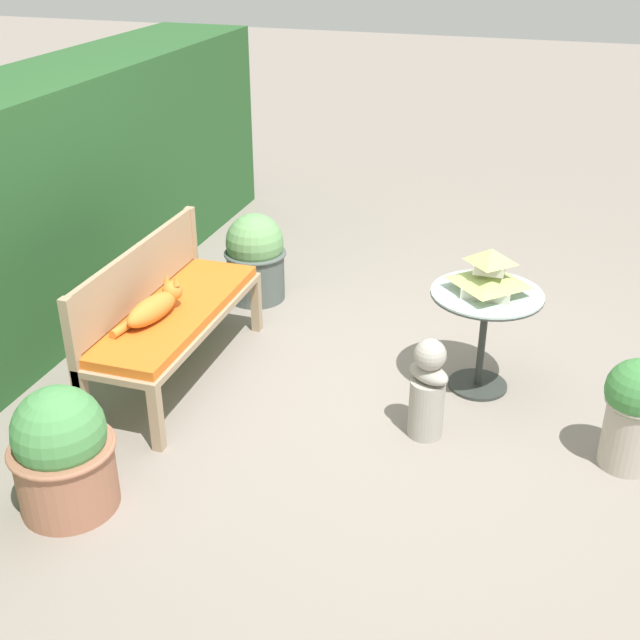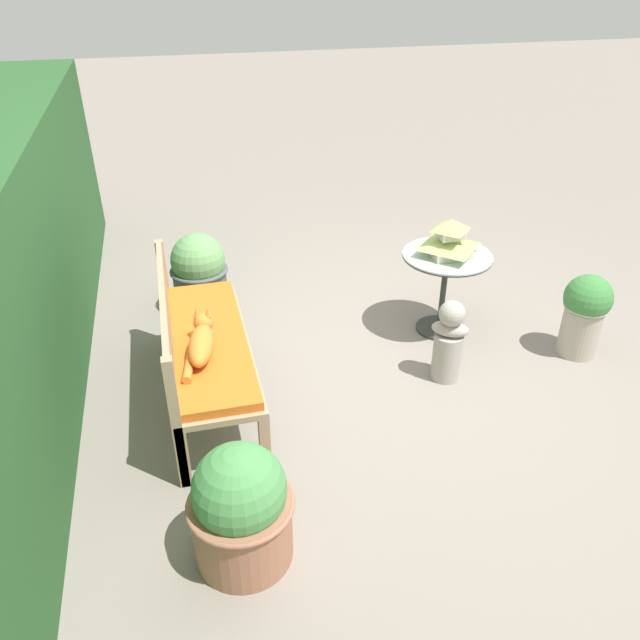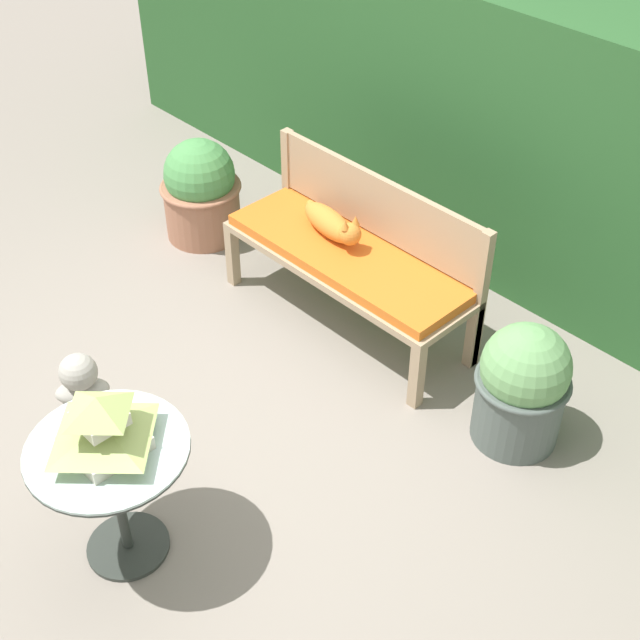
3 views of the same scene
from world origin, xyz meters
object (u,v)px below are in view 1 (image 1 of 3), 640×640
object	(u,v)px
cat	(154,307)
potted_plant_hedge_corner	(63,453)
potted_plant_bench_left	(255,257)
garden_bust	(428,390)
potted_plant_path_edge	(634,410)
pagoda_birdhouse	(489,274)
garden_bench	(177,318)
patio_table	(485,313)

from	to	relation	value
cat	potted_plant_hedge_corner	world-z (taller)	cat
cat	potted_plant_bench_left	size ratio (longest dim) A/B	0.80
potted_plant_bench_left	garden_bust	bearing A→B (deg)	-131.06
garden_bust	potted_plant_path_edge	world-z (taller)	potted_plant_path_edge
pagoda_birdhouse	potted_plant_hedge_corner	distance (m)	2.51
potted_plant_path_edge	garden_bench	bearing A→B (deg)	87.94
cat	potted_plant_hedge_corner	size ratio (longest dim) A/B	0.80
pagoda_birdhouse	potted_plant_hedge_corner	size ratio (longest dim) A/B	0.56
potted_plant_hedge_corner	potted_plant_path_edge	distance (m)	2.87
cat	potted_plant_bench_left	xyz separation A→B (m)	(1.37, -0.08, -0.23)
garden_bench	potted_plant_path_edge	bearing A→B (deg)	-92.06
garden_bust	potted_plant_bench_left	bearing A→B (deg)	-10.65
garden_bust	patio_table	bearing A→B (deg)	-79.59
garden_bench	pagoda_birdhouse	distance (m)	1.89
garden_bust	potted_plant_path_edge	xyz separation A→B (m)	(0.05, -1.06, 0.05)
patio_table	garden_bust	xyz separation A→B (m)	(-0.59, 0.22, -0.21)
garden_bench	garden_bust	bearing A→B (deg)	-95.26
potted_plant_path_edge	potted_plant_hedge_corner	bearing A→B (deg)	114.13
garden_bench	garden_bust	world-z (taller)	garden_bust
cat	pagoda_birdhouse	bearing A→B (deg)	-61.97
garden_bust	potted_plant_bench_left	xyz separation A→B (m)	(1.35, 1.55, 0.04)
garden_bust	potted_plant_bench_left	world-z (taller)	potted_plant_bench_left
garden_bench	pagoda_birdhouse	size ratio (longest dim) A/B	4.04
garden_bust	potted_plant_bench_left	distance (m)	2.06
cat	patio_table	bearing A→B (deg)	-61.97
garden_bench	potted_plant_bench_left	distance (m)	1.21
garden_bench	patio_table	world-z (taller)	patio_table
potted_plant_hedge_corner	potted_plant_bench_left	world-z (taller)	same
garden_bench	cat	world-z (taller)	cat
pagoda_birdhouse	potted_plant_path_edge	size ratio (longest dim) A/B	0.60
cat	garden_bust	xyz separation A→B (m)	(0.02, -1.63, -0.27)
potted_plant_hedge_corner	potted_plant_bench_left	size ratio (longest dim) A/B	1.00
cat	patio_table	xyz separation A→B (m)	(0.61, -1.85, -0.06)
pagoda_birdhouse	potted_plant_hedge_corner	world-z (taller)	pagoda_birdhouse
potted_plant_hedge_corner	potted_plant_bench_left	bearing A→B (deg)	-0.17
cat	potted_plant_path_edge	distance (m)	2.70
potted_plant_bench_left	potted_plant_hedge_corner	bearing A→B (deg)	179.83
cat	patio_table	distance (m)	1.95
patio_table	garden_bust	world-z (taller)	patio_table
potted_plant_path_edge	potted_plant_bench_left	size ratio (longest dim) A/B	0.94
garden_bench	potted_plant_bench_left	xyz separation A→B (m)	(1.21, -0.03, -0.09)
cat	potted_plant_hedge_corner	xyz separation A→B (m)	(-1.11, -0.07, -0.25)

